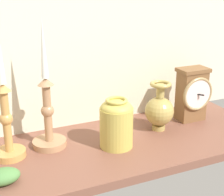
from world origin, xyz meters
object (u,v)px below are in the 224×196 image
at_px(brass_vase_jar, 116,122).
at_px(candlestick_tall_left, 48,113).
at_px(brass_vase_bulbous, 159,110).
at_px(candlestick_tall_center, 5,113).
at_px(mantel_clock, 192,94).

bearing_deg(brass_vase_jar, candlestick_tall_left, 155.84).
xyz_separation_m(candlestick_tall_left, brass_vase_bulbous, (0.34, -0.03, -0.03)).
relative_size(candlestick_tall_center, brass_vase_bulbous, 2.62).
distance_m(brass_vase_bulbous, brass_vase_jar, 0.18).
bearing_deg(mantel_clock, candlestick_tall_left, 179.28).
relative_size(mantel_clock, brass_vase_bulbous, 1.15).
height_order(mantel_clock, candlestick_tall_center, candlestick_tall_center).
bearing_deg(brass_vase_jar, mantel_clock, 13.07).
bearing_deg(mantel_clock, brass_vase_jar, -166.93).
relative_size(mantel_clock, candlestick_tall_center, 0.44).
bearing_deg(mantel_clock, brass_vase_bulbous, -170.54).
distance_m(candlestick_tall_left, brass_vase_bulbous, 0.35).
height_order(mantel_clock, brass_vase_jar, mantel_clock).
bearing_deg(candlestick_tall_center, brass_vase_bulbous, -1.48).
relative_size(candlestick_tall_left, brass_vase_bulbous, 2.35).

